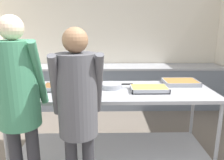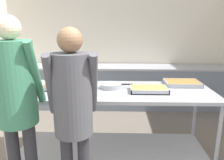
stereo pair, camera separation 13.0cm
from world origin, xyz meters
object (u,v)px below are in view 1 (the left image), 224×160
(sauce_pan, at_px, (111,86))
(water_bottle, at_px, (84,60))
(plate_stack, at_px, (33,85))
(guest_serving_left, at_px, (18,95))
(serving_tray_greens, at_px, (59,87))
(serving_tray_vegetables, at_px, (181,82))
(broccoli_bowl, at_px, (82,95))
(serving_tray_roast, at_px, (149,89))
(guest_serving_right, at_px, (78,104))

(sauce_pan, xyz_separation_m, water_bottle, (-0.55, 1.87, 0.04))
(plate_stack, distance_m, guest_serving_left, 0.95)
(serving_tray_greens, distance_m, serving_tray_vegetables, 1.62)
(sauce_pan, distance_m, guest_serving_left, 1.18)
(broccoli_bowl, height_order, serving_tray_roast, broccoli_bowl)
(plate_stack, bearing_deg, guest_serving_left, -78.75)
(broccoli_bowl, bearing_deg, serving_tray_roast, 17.38)
(serving_tray_vegetables, bearing_deg, guest_serving_left, -150.85)
(guest_serving_left, distance_m, water_bottle, 2.71)
(plate_stack, height_order, sauce_pan, sauce_pan)
(serving_tray_roast, height_order, guest_serving_right, guest_serving_right)
(serving_tray_roast, distance_m, guest_serving_right, 1.09)
(broccoli_bowl, xyz_separation_m, guest_serving_left, (-0.51, -0.44, 0.15))
(guest_serving_right, bearing_deg, plate_stack, 125.67)
(serving_tray_greens, xyz_separation_m, sauce_pan, (0.66, 0.04, 0.01))
(serving_tray_greens, xyz_separation_m, guest_serving_left, (-0.18, -0.78, 0.16))
(sauce_pan, bearing_deg, broccoli_bowl, -130.82)
(serving_tray_roast, bearing_deg, plate_stack, 171.11)
(broccoli_bowl, height_order, sauce_pan, broccoli_bowl)
(serving_tray_greens, height_order, serving_tray_roast, same)
(sauce_pan, xyz_separation_m, serving_tray_vegetables, (0.95, 0.17, -0.01))
(water_bottle, bearing_deg, sauce_pan, -73.54)
(sauce_pan, distance_m, serving_tray_roast, 0.48)
(plate_stack, bearing_deg, serving_tray_greens, -20.27)
(broccoli_bowl, height_order, guest_serving_right, guest_serving_right)
(guest_serving_right, relative_size, water_bottle, 6.69)
(serving_tray_roast, relative_size, guest_serving_left, 0.25)
(serving_tray_roast, xyz_separation_m, guest_serving_left, (-1.30, -0.69, 0.16))
(serving_tray_greens, relative_size, sauce_pan, 0.96)
(serving_tray_roast, bearing_deg, guest_serving_right, -134.74)
(plate_stack, bearing_deg, broccoli_bowl, -34.88)
(broccoli_bowl, distance_m, guest_serving_right, 0.53)
(broccoli_bowl, xyz_separation_m, serving_tray_roast, (0.79, 0.25, -0.01))
(guest_serving_left, bearing_deg, serving_tray_greens, 77.00)
(serving_tray_greens, bearing_deg, guest_serving_right, -67.74)
(plate_stack, relative_size, serving_tray_greens, 0.68)
(guest_serving_left, bearing_deg, guest_serving_right, -8.73)
(plate_stack, bearing_deg, guest_serving_right, -54.33)
(serving_tray_greens, distance_m, sauce_pan, 0.66)
(sauce_pan, bearing_deg, plate_stack, 174.67)
(plate_stack, distance_m, serving_tray_roast, 1.50)
(sauce_pan, relative_size, serving_tray_roast, 0.91)
(plate_stack, height_order, guest_serving_right, guest_serving_right)
(serving_tray_greens, bearing_deg, plate_stack, 159.73)
(broccoli_bowl, bearing_deg, plate_stack, 145.12)
(serving_tray_roast, bearing_deg, guest_serving_left, -152.11)
(sauce_pan, bearing_deg, serving_tray_greens, -176.59)
(plate_stack, relative_size, serving_tray_roast, 0.59)
(water_bottle, bearing_deg, plate_stack, -104.79)
(sauce_pan, bearing_deg, serving_tray_vegetables, 10.28)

